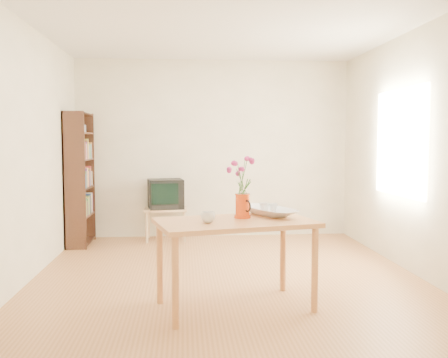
{
  "coord_description": "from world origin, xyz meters",
  "views": [
    {
      "loc": [
        -0.44,
        -5.13,
        1.42
      ],
      "look_at": [
        0.0,
        0.3,
        1.0
      ],
      "focal_mm": 40.0,
      "sensor_mm": 36.0,
      "label": 1
    }
  ],
  "objects": [
    {
      "name": "mug",
      "position": [
        -0.24,
        -1.1,
        0.79
      ],
      "size": [
        0.15,
        0.15,
        0.09
      ],
      "primitive_type": "imported",
      "rotation": [
        0.0,
        0.0,
        3.55
      ],
      "color": "white",
      "rests_on": "table"
    },
    {
      "name": "teacup_a",
      "position": [
        0.28,
        -0.73,
        0.91
      ],
      "size": [
        0.1,
        0.1,
        0.07
      ],
      "primitive_type": "imported",
      "rotation": [
        0.0,
        0.0,
        0.47
      ],
      "color": "white",
      "rests_on": "bowl"
    },
    {
      "name": "tv_stand",
      "position": [
        -0.7,
        1.97,
        0.39
      ],
      "size": [
        0.6,
        0.45,
        0.46
      ],
      "color": "tan",
      "rests_on": "ground"
    },
    {
      "name": "flowers",
      "position": [
        0.07,
        -0.86,
        1.13
      ],
      "size": [
        0.24,
        0.24,
        0.34
      ],
      "primitive_type": null,
      "color": "#CB2F83",
      "rests_on": "pitcher"
    },
    {
      "name": "bowl",
      "position": [
        0.32,
        -0.73,
        0.95
      ],
      "size": [
        0.58,
        0.58,
        0.41
      ],
      "primitive_type": "imported",
      "rotation": [
        0.0,
        0.0,
        0.46
      ],
      "color": "white",
      "rests_on": "table"
    },
    {
      "name": "television",
      "position": [
        -0.7,
        1.98,
        0.67
      ],
      "size": [
        0.54,
        0.51,
        0.41
      ],
      "rotation": [
        0.0,
        0.0,
        0.15
      ],
      "color": "black",
      "rests_on": "tv_stand"
    },
    {
      "name": "room",
      "position": [
        0.03,
        0.0,
        1.3
      ],
      "size": [
        4.5,
        4.5,
        4.5
      ],
      "color": "#9B6337",
      "rests_on": "ground"
    },
    {
      "name": "bookshelf",
      "position": [
        -1.85,
        1.75,
        0.84
      ],
      "size": [
        0.28,
        0.7,
        1.8
      ],
      "color": "black",
      "rests_on": "ground"
    },
    {
      "name": "table",
      "position": [
        -0.01,
        -0.99,
        0.66
      ],
      "size": [
        1.43,
        1.02,
        0.75
      ],
      "rotation": [
        0.0,
        0.0,
        0.24
      ],
      "color": "#AF6C3C",
      "rests_on": "ground"
    },
    {
      "name": "pitcher",
      "position": [
        0.07,
        -0.86,
        0.85
      ],
      "size": [
        0.14,
        0.21,
        0.22
      ],
      "rotation": [
        0.0,
        0.0,
        0.45
      ],
      "color": "#CA3B0B",
      "rests_on": "table"
    },
    {
      "name": "teacup_b",
      "position": [
        0.37,
        -0.71,
        0.91
      ],
      "size": [
        0.08,
        0.08,
        0.06
      ],
      "primitive_type": "imported",
      "rotation": [
        0.0,
        0.0,
        1.72
      ],
      "color": "white",
      "rests_on": "bowl"
    }
  ]
}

